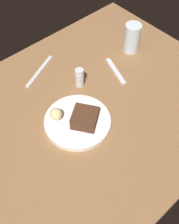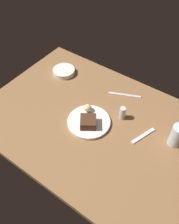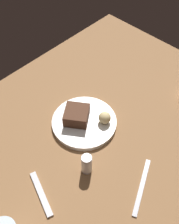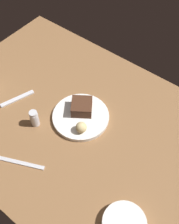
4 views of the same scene
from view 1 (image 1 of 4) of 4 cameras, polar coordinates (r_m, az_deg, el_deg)
The scene contains 8 objects.
dining_table at distance 101.64cm, azimuth -2.69°, elevation -1.44°, with size 120.00×84.00×3.00cm, color brown.
dessert_plate at distance 98.10cm, azimuth -2.37°, elevation -1.90°, with size 22.68×22.68×1.74cm, color white.
chocolate_cake_slice at distance 94.80cm, azimuth -1.14°, elevation -1.35°, with size 8.09×8.13×4.58cm, color #472819.
bread_roll at distance 96.75cm, azimuth -6.60°, elevation -0.42°, with size 4.30×4.30×4.30cm, color #DBC184.
salt_shaker at distance 107.58cm, azimuth -1.99°, elevation 6.82°, with size 3.33×3.33×7.56cm.
water_glass at distance 122.29cm, azimuth 8.39°, elevation 14.29°, with size 6.59×6.59×12.17cm, color silver.
dessert_spoon at distance 115.26cm, azimuth 5.16°, elevation 8.07°, with size 15.00×1.80×0.70cm, color silver.
butter_knife at distance 116.58cm, azimuth -9.88°, elevation 7.95°, with size 19.00×1.40×0.50cm, color silver.
Camera 1 is at (36.64, 47.84, 83.35)cm, focal length 46.26 mm.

